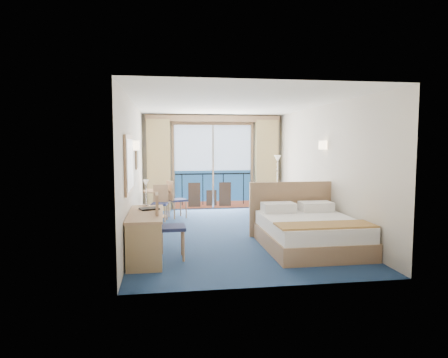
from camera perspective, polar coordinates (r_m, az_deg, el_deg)
floor at (r=8.56m, az=1.08°, el=-7.62°), size 6.50×6.50×0.00m
room_walls at (r=8.35m, az=1.11°, el=4.36°), size 4.04×6.54×2.72m
balcony_door at (r=11.55m, az=-1.61°, el=1.45°), size 2.36×0.03×2.52m
curtain_left at (r=11.31m, az=-9.31°, el=1.97°), size 0.65×0.22×2.55m
curtain_right at (r=11.69m, az=6.08°, el=2.11°), size 0.65×0.22×2.55m
pelmet at (r=11.43m, az=-1.52°, el=8.62°), size 3.80×0.25×0.18m
mirror at (r=6.76m, az=-13.40°, el=2.09°), size 0.05×1.25×0.95m
wall_print at (r=8.70m, az=-12.33°, el=3.11°), size 0.04×0.42×0.52m
sconce_left at (r=7.65m, az=-12.65°, el=4.70°), size 0.18×0.18×0.18m
sconce_right at (r=8.74m, az=13.96°, el=4.72°), size 0.18×0.18×0.18m
bed at (r=7.44m, az=11.99°, el=-7.25°), size 1.77×2.10×1.11m
nightstand at (r=8.93m, az=12.48°, el=-5.43°), size 0.41×0.40×0.54m
phone at (r=8.87m, az=12.71°, el=-3.49°), size 0.18×0.15×0.07m
armchair at (r=10.52m, az=7.11°, el=-3.26°), size 0.97×0.99×0.72m
floor_lamp at (r=11.33m, az=7.63°, el=1.49°), size 0.21×0.21×1.55m
desk at (r=6.33m, az=-11.26°, el=-8.43°), size 0.56×1.62×0.76m
desk_chair at (r=6.60m, az=-8.41°, el=-6.13°), size 0.49×0.47×1.08m
folder at (r=6.97m, az=-10.64°, el=-4.20°), size 0.37×0.32×0.03m
desk_lamp at (r=7.27m, az=-11.10°, el=-1.19°), size 0.12×0.12×0.46m
round_table at (r=10.34m, az=-9.32°, el=-2.50°), size 0.77×0.77×0.69m
table_chair_a at (r=10.16m, az=-7.09°, el=-2.59°), size 0.54×0.53×0.94m
table_chair_b at (r=9.89m, az=-9.11°, el=-3.05°), size 0.43×0.44×0.87m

